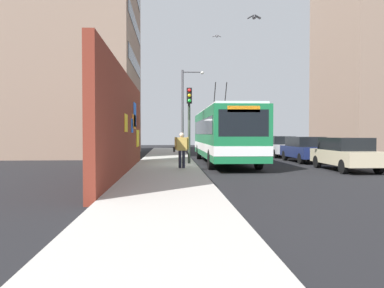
# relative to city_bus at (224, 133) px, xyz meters

# --- Properties ---
(ground_plane) EXTENTS (80.00, 80.00, 0.00)m
(ground_plane) POSITION_rel_city_bus_xyz_m (-2.39, 1.80, -1.79)
(ground_plane) COLOR black
(sidewalk_slab) EXTENTS (48.00, 3.20, 0.15)m
(sidewalk_slab) POSITION_rel_city_bus_xyz_m (-2.39, 3.40, -1.71)
(sidewalk_slab) COLOR #ADA8A0
(sidewalk_slab) RESTS_ON ground_plane
(graffiti_wall) EXTENTS (14.31, 0.32, 4.29)m
(graffiti_wall) POSITION_rel_city_bus_xyz_m (-6.21, 5.15, 0.36)
(graffiti_wall) COLOR maroon
(graffiti_wall) RESTS_ON ground_plane
(building_far_left) EXTENTS (12.69, 9.90, 17.19)m
(building_far_left) POSITION_rel_city_bus_xyz_m (9.60, 11.00, 6.81)
(building_far_left) COLOR gray
(building_far_left) RESTS_ON ground_plane
(building_far_right) EXTENTS (10.48, 8.25, 19.61)m
(building_far_right) POSITION_rel_city_bus_xyz_m (10.87, -15.20, 8.02)
(building_far_right) COLOR gray
(building_far_right) RESTS_ON ground_plane
(city_bus) EXTENTS (12.34, 2.65, 4.99)m
(city_bus) POSITION_rel_city_bus_xyz_m (0.00, 0.00, 0.00)
(city_bus) COLOR #19723F
(city_bus) RESTS_ON ground_plane
(parked_car_champagne) EXTENTS (4.57, 1.81, 1.58)m
(parked_car_champagne) POSITION_rel_city_bus_xyz_m (-4.75, -5.20, -0.95)
(parked_car_champagne) COLOR #C6B793
(parked_car_champagne) RESTS_ON ground_plane
(parked_car_navy) EXTENTS (4.70, 1.86, 1.58)m
(parked_car_navy) POSITION_rel_city_bus_xyz_m (0.73, -5.20, -0.95)
(parked_car_navy) COLOR navy
(parked_car_navy) RESTS_ON ground_plane
(parked_car_silver) EXTENTS (4.56, 1.80, 1.58)m
(parked_car_silver) POSITION_rel_city_bus_xyz_m (6.17, -5.20, -0.95)
(parked_car_silver) COLOR #B7B7BC
(parked_car_silver) RESTS_ON ground_plane
(parked_car_red) EXTENTS (4.80, 1.75, 1.58)m
(parked_car_red) POSITION_rel_city_bus_xyz_m (11.57, -5.20, -0.95)
(parked_car_red) COLOR #B21E19
(parked_car_red) RESTS_ON ground_plane
(pedestrian_at_curb) EXTENTS (0.22, 0.75, 1.67)m
(pedestrian_at_curb) POSITION_rel_city_bus_xyz_m (-4.63, 2.65, -0.66)
(pedestrian_at_curb) COLOR #1E1E2D
(pedestrian_at_curb) RESTS_ON sidewalk_slab
(traffic_light) EXTENTS (0.49, 0.28, 4.11)m
(traffic_light) POSITION_rel_city_bus_xyz_m (-1.83, 2.15, 1.13)
(traffic_light) COLOR #2D382D
(traffic_light) RESTS_ON sidewalk_slab
(street_lamp) EXTENTS (0.44, 1.71, 6.36)m
(street_lamp) POSITION_rel_city_bus_xyz_m (6.04, 2.06, 2.02)
(street_lamp) COLOR #4C4C51
(street_lamp) RESTS_ON sidewalk_slab
(flying_pigeons) EXTENTS (9.83, 0.87, 1.77)m
(flying_pigeons) POSITION_rel_city_bus_xyz_m (-2.60, -0.01, 5.45)
(flying_pigeons) COLOR gray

